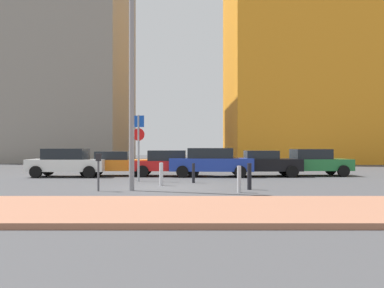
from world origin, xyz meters
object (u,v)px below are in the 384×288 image
(parked_car_black, at_px, (263,163))
(traffic_bollard_edge, at_px, (161,174))
(parked_car_blue, at_px, (211,162))
(parked_car_white, at_px, (67,162))
(parked_car_red, at_px, (168,163))
(parking_sign_post, at_px, (138,140))
(street_lamp, at_px, (132,71))
(traffic_bollard_near, at_px, (193,173))
(traffic_bollard_far, at_px, (239,179))
(parked_car_orange, at_px, (115,163))
(parking_meter, at_px, (98,167))
(traffic_bollard_mid, at_px, (249,176))
(parked_car_green, at_px, (312,162))

(parked_car_black, xyz_separation_m, traffic_bollard_edge, (-5.25, -5.29, -0.26))
(parked_car_blue, bearing_deg, parked_car_white, -179.20)
(parked_car_red, bearing_deg, parked_car_blue, -9.42)
(parked_car_black, xyz_separation_m, parking_sign_post, (-6.48, -3.21, 1.25))
(street_lamp, height_order, traffic_bollard_near, street_lamp)
(parked_car_white, height_order, parking_sign_post, parking_sign_post)
(street_lamp, distance_m, traffic_bollard_far, 5.72)
(parking_sign_post, distance_m, traffic_bollard_far, 6.52)
(street_lamp, xyz_separation_m, traffic_bollard_near, (2.34, 3.24, -4.09))
(parked_car_orange, relative_size, parked_car_blue, 0.93)
(parking_meter, height_order, street_lamp, street_lamp)
(parked_car_orange, relative_size, traffic_bollard_edge, 4.39)
(parked_car_red, relative_size, traffic_bollard_mid, 3.93)
(traffic_bollard_near, bearing_deg, parking_sign_post, 162.57)
(traffic_bollard_far, bearing_deg, traffic_bollard_mid, 63.02)
(parked_car_black, height_order, traffic_bollard_far, parked_car_black)
(parked_car_red, bearing_deg, parked_car_black, -1.89)
(parked_car_blue, height_order, traffic_bollard_near, parked_car_blue)
(parked_car_white, bearing_deg, street_lamp, -56.77)
(parked_car_green, xyz_separation_m, parking_meter, (-10.28, -7.87, 0.13))
(parked_car_red, height_order, traffic_bollard_near, parked_car_red)
(parked_car_black, height_order, parked_car_green, parked_car_green)
(parked_car_green, height_order, traffic_bollard_near, parked_car_green)
(parking_sign_post, height_order, traffic_bollard_edge, parking_sign_post)
(parked_car_white, distance_m, parked_car_black, 10.77)
(parking_sign_post, xyz_separation_m, traffic_bollard_far, (4.26, -4.71, -1.51))
(parked_car_green, bearing_deg, traffic_bollard_near, -146.50)
(traffic_bollard_near, relative_size, traffic_bollard_mid, 0.88)
(parked_car_black, bearing_deg, parked_car_orange, 177.32)
(parked_car_red, xyz_separation_m, parked_car_black, (5.26, -0.17, -0.01))
(parking_sign_post, xyz_separation_m, traffic_bollard_mid, (4.77, -3.70, -1.49))
(parked_car_red, distance_m, traffic_bollard_edge, 5.47)
(parked_car_red, distance_m, traffic_bollard_near, 4.44)
(parked_car_orange, distance_m, traffic_bollard_edge, 6.45)
(parked_car_orange, height_order, traffic_bollard_near, parked_car_orange)
(parked_car_red, height_order, street_lamp, street_lamp)
(traffic_bollard_far, bearing_deg, parked_car_white, 138.36)
(parking_meter, bearing_deg, parked_car_white, 115.09)
(parking_sign_post, bearing_deg, parked_car_orange, 116.71)
(parked_car_black, distance_m, traffic_bollard_edge, 7.45)
(parking_sign_post, distance_m, street_lamp, 4.80)
(parked_car_orange, bearing_deg, parked_car_green, 0.13)
(parked_car_white, relative_size, traffic_bollard_near, 4.59)
(parked_car_green, bearing_deg, traffic_bollard_edge, -144.86)
(parked_car_orange, xyz_separation_m, traffic_bollard_edge, (3.05, -5.68, -0.23))
(parked_car_red, xyz_separation_m, parked_car_green, (8.12, 0.24, 0.03))
(parked_car_red, relative_size, street_lamp, 0.51)
(parked_car_white, xyz_separation_m, parked_car_blue, (7.89, 0.11, 0.02))
(parked_car_green, distance_m, parking_meter, 12.95)
(parked_car_red, bearing_deg, parked_car_green, 1.70)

